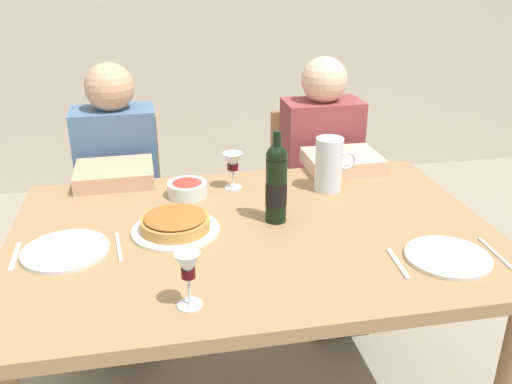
{
  "coord_description": "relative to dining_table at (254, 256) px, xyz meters",
  "views": [
    {
      "loc": [
        -0.28,
        -1.48,
        1.55
      ],
      "look_at": [
        0.01,
        0.03,
        0.88
      ],
      "focal_mm": 37.98,
      "sensor_mm": 36.0,
      "label": 1
    }
  ],
  "objects": [
    {
      "name": "knife_left_setting",
      "position": [
        0.66,
        -0.28,
        0.09
      ],
      "size": [
        0.02,
        0.18,
        0.0
      ],
      "primitive_type": "cube",
      "rotation": [
        0.0,
        0.0,
        1.52
      ],
      "color": "silver",
      "rests_on": "dining_table"
    },
    {
      "name": "diner_left",
      "position": [
        -0.45,
        0.66,
        -0.05
      ],
      "size": [
        0.34,
        0.51,
        1.16
      ],
      "rotation": [
        0.0,
        0.0,
        3.16
      ],
      "color": "#4C6B93",
      "rests_on": "ground"
    },
    {
      "name": "chair_left",
      "position": [
        -0.45,
        0.9,
        -0.17
      ],
      "size": [
        0.41,
        0.41,
        0.87
      ],
      "rotation": [
        0.0,
        0.0,
        3.16
      ],
      "color": "olive",
      "rests_on": "ground"
    },
    {
      "name": "fork_left_setting",
      "position": [
        0.36,
        -0.28,
        0.09
      ],
      "size": [
        0.03,
        0.16,
        0.0
      ],
      "primitive_type": "cube",
      "rotation": [
        0.0,
        0.0,
        1.49
      ],
      "color": "silver",
      "rests_on": "dining_table"
    },
    {
      "name": "wine_bottle",
      "position": [
        0.08,
        0.06,
        0.22
      ],
      "size": [
        0.07,
        0.07,
        0.3
      ],
      "color": "black",
      "rests_on": "dining_table"
    },
    {
      "name": "wine_glass_left_diner",
      "position": [
        -0.23,
        -0.36,
        0.2
      ],
      "size": [
        0.06,
        0.06,
        0.15
      ],
      "color": "silver",
      "rests_on": "dining_table"
    },
    {
      "name": "knife_right_setting",
      "position": [
        -0.41,
        -0.03,
        0.09
      ],
      "size": [
        0.03,
        0.18,
        0.0
      ],
      "primitive_type": "cube",
      "rotation": [
        0.0,
        0.0,
        1.68
      ],
      "color": "silver",
      "rests_on": "dining_table"
    },
    {
      "name": "dinner_plate_left_setting",
      "position": [
        0.51,
        -0.28,
        0.1
      ],
      "size": [
        0.24,
        0.24,
        0.01
      ],
      "primitive_type": "cylinder",
      "color": "silver",
      "rests_on": "dining_table"
    },
    {
      "name": "diner_right",
      "position": [
        0.45,
        0.63,
        -0.05
      ],
      "size": [
        0.34,
        0.5,
        1.16
      ],
      "rotation": [
        0.0,
        0.0,
        3.15
      ],
      "color": "#8E3D42",
      "rests_on": "ground"
    },
    {
      "name": "spoon_right_setting",
      "position": [
        -0.7,
        -0.03,
        0.09
      ],
      "size": [
        0.02,
        0.16,
        0.0
      ],
      "primitive_type": "cube",
      "rotation": [
        0.0,
        0.0,
        1.62
      ],
      "color": "silver",
      "rests_on": "dining_table"
    },
    {
      "name": "salad_bowl",
      "position": [
        -0.18,
        0.31,
        0.12
      ],
      "size": [
        0.14,
        0.14,
        0.06
      ],
      "color": "silver",
      "rests_on": "dining_table"
    },
    {
      "name": "dinner_plate_right_setting",
      "position": [
        -0.56,
        -0.03,
        0.1
      ],
      "size": [
        0.25,
        0.25,
        0.01
      ],
      "primitive_type": "cylinder",
      "color": "silver",
      "rests_on": "dining_table"
    },
    {
      "name": "baked_tart",
      "position": [
        -0.24,
        0.04,
        0.12
      ],
      "size": [
        0.27,
        0.27,
        0.06
      ],
      "color": "white",
      "rests_on": "dining_table"
    },
    {
      "name": "water_pitcher",
      "position": [
        0.33,
        0.27,
        0.18
      ],
      "size": [
        0.15,
        0.1,
        0.2
      ],
      "color": "silver",
      "rests_on": "dining_table"
    },
    {
      "name": "dining_table",
      "position": [
        0.0,
        0.0,
        0.0
      ],
      "size": [
        1.5,
        1.0,
        0.76
      ],
      "color": "#9E7A51",
      "rests_on": "ground"
    },
    {
      "name": "wine_glass_right_diner",
      "position": [
        -0.01,
        0.35,
        0.19
      ],
      "size": [
        0.07,
        0.07,
        0.14
      ],
      "color": "silver",
      "rests_on": "dining_table"
    },
    {
      "name": "chair_right",
      "position": [
        0.45,
        0.87,
        -0.17
      ],
      "size": [
        0.4,
        0.4,
        0.87
      ],
      "rotation": [
        0.0,
        0.0,
        3.15
      ],
      "color": "olive",
      "rests_on": "ground"
    }
  ]
}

